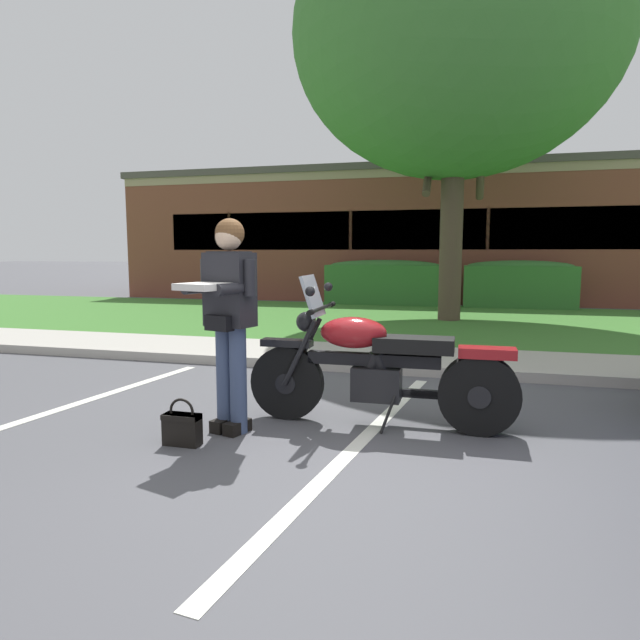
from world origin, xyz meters
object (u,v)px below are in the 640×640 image
(brick_building, at_px, (484,237))
(hedge_center_left, at_px, (519,284))
(rider_person, at_px, (228,308))
(shade_tree, at_px, (457,37))
(handbag, at_px, (182,426))
(hedge_left, at_px, (384,282))
(motorcycle, at_px, (389,369))

(brick_building, bearing_deg, hedge_center_left, -82.80)
(rider_person, relative_size, shade_tree, 0.20)
(handbag, bearing_deg, rider_person, 59.88)
(hedge_left, bearing_deg, hedge_center_left, 0.00)
(hedge_left, xyz_separation_m, hedge_center_left, (3.44, 0.00, 0.00))
(handbag, distance_m, shade_tree, 9.84)
(rider_person, relative_size, handbag, 4.74)
(shade_tree, height_order, brick_building, shade_tree)
(handbag, height_order, brick_building, brick_building)
(shade_tree, xyz_separation_m, hedge_left, (-1.84, 3.20, -4.95))
(rider_person, xyz_separation_m, hedge_left, (-0.41, 10.84, -0.36))
(motorcycle, bearing_deg, shade_tree, 88.24)
(hedge_center_left, bearing_deg, hedge_left, 180.00)
(hedge_left, height_order, brick_building, brick_building)
(hedge_left, height_order, hedge_center_left, same)
(motorcycle, relative_size, handbag, 6.23)
(motorcycle, xyz_separation_m, shade_tree, (0.22, 7.17, 5.11))
(motorcycle, height_order, brick_building, brick_building)
(rider_person, height_order, brick_building, brick_building)
(motorcycle, distance_m, handbag, 1.70)
(handbag, xyz_separation_m, hedge_left, (-0.19, 11.22, 0.51))
(motorcycle, xyz_separation_m, handbag, (-1.43, -0.86, -0.34))
(rider_person, distance_m, shade_tree, 9.03)
(motorcycle, height_order, hedge_center_left, motorcycle)
(rider_person, distance_m, brick_building, 17.19)
(motorcycle, relative_size, shade_tree, 0.27)
(rider_person, xyz_separation_m, handbag, (-0.22, -0.38, -0.86))
(shade_tree, xyz_separation_m, hedge_center_left, (1.60, 3.20, -4.95))
(shade_tree, bearing_deg, handbag, -101.62)
(brick_building, bearing_deg, rider_person, -97.52)
(motorcycle, distance_m, hedge_left, 10.50)
(hedge_left, bearing_deg, rider_person, -87.83)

